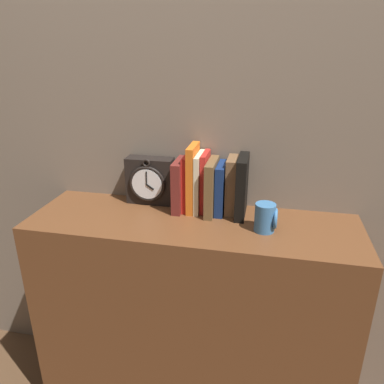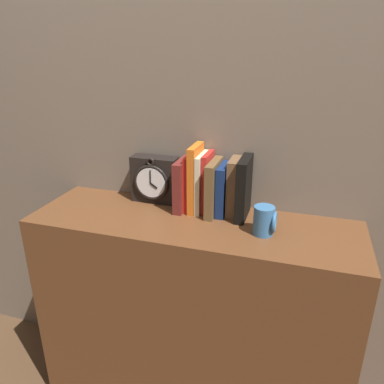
{
  "view_description": "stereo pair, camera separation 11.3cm",
  "coord_description": "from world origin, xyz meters",
  "px_view_note": "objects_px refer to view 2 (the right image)",
  "views": [
    {
      "loc": [
        0.25,
        -1.19,
        1.46
      ],
      "look_at": [
        0.0,
        0.0,
        0.98
      ],
      "focal_mm": 35.0,
      "sensor_mm": 36.0,
      "label": 1
    },
    {
      "loc": [
        0.36,
        -1.16,
        1.46
      ],
      "look_at": [
        0.0,
        0.0,
        0.98
      ],
      "focal_mm": 35.0,
      "sensor_mm": 36.0,
      "label": 2
    }
  ],
  "objects_px": {
    "book_slot0_maroon": "(183,185)",
    "book_slot5_brown": "(214,188)",
    "book_slot1_red": "(190,182)",
    "book_slot8_black": "(244,188)",
    "book_slot7_brown": "(234,187)",
    "book_slot2_orange": "(196,178)",
    "mug": "(265,221)",
    "clock": "(155,180)",
    "book_slot6_navy": "(223,189)",
    "book_slot3_cream": "(202,183)",
    "book_slot4_red": "(208,182)"
  },
  "relations": [
    {
      "from": "book_slot7_brown",
      "to": "clock",
      "type": "bearing_deg",
      "value": 176.48
    },
    {
      "from": "book_slot1_red",
      "to": "book_slot5_brown",
      "type": "height_order",
      "value": "book_slot1_red"
    },
    {
      "from": "book_slot1_red",
      "to": "book_slot5_brown",
      "type": "xyz_separation_m",
      "value": [
        0.1,
        -0.02,
        -0.01
      ]
    },
    {
      "from": "book_slot2_orange",
      "to": "book_slot7_brown",
      "type": "relative_size",
      "value": 1.19
    },
    {
      "from": "book_slot0_maroon",
      "to": "book_slot5_brown",
      "type": "distance_m",
      "value": 0.12
    },
    {
      "from": "clock",
      "to": "book_slot3_cream",
      "type": "distance_m",
      "value": 0.21
    },
    {
      "from": "book_slot0_maroon",
      "to": "book_slot7_brown",
      "type": "xyz_separation_m",
      "value": [
        0.2,
        0.01,
        0.01
      ]
    },
    {
      "from": "book_slot6_navy",
      "to": "book_slot1_red",
      "type": "bearing_deg",
      "value": 178.08
    },
    {
      "from": "book_slot0_maroon",
      "to": "book_slot2_orange",
      "type": "xyz_separation_m",
      "value": [
        0.05,
        0.01,
        0.03
      ]
    },
    {
      "from": "clock",
      "to": "mug",
      "type": "bearing_deg",
      "value": -18.66
    },
    {
      "from": "book_slot1_red",
      "to": "book_slot7_brown",
      "type": "xyz_separation_m",
      "value": [
        0.17,
        0.0,
        -0.0
      ]
    },
    {
      "from": "book_slot2_orange",
      "to": "book_slot3_cream",
      "type": "relative_size",
      "value": 1.14
    },
    {
      "from": "book_slot0_maroon",
      "to": "book_slot8_black",
      "type": "xyz_separation_m",
      "value": [
        0.23,
        -0.01,
        0.01
      ]
    },
    {
      "from": "book_slot3_cream",
      "to": "book_slot8_black",
      "type": "bearing_deg",
      "value": -3.88
    },
    {
      "from": "book_slot2_orange",
      "to": "mug",
      "type": "xyz_separation_m",
      "value": [
        0.28,
        -0.13,
        -0.08
      ]
    },
    {
      "from": "book_slot4_red",
      "to": "book_slot8_black",
      "type": "xyz_separation_m",
      "value": [
        0.14,
        -0.02,
        -0.0
      ]
    },
    {
      "from": "book_slot3_cream",
      "to": "clock",
      "type": "bearing_deg",
      "value": 172.25
    },
    {
      "from": "book_slot3_cream",
      "to": "book_slot8_black",
      "type": "relative_size",
      "value": 0.99
    },
    {
      "from": "book_slot4_red",
      "to": "book_slot7_brown",
      "type": "relative_size",
      "value": 1.06
    },
    {
      "from": "book_slot1_red",
      "to": "book_slot6_navy",
      "type": "bearing_deg",
      "value": -1.92
    },
    {
      "from": "book_slot1_red",
      "to": "book_slot3_cream",
      "type": "bearing_deg",
      "value": -5.2
    },
    {
      "from": "book_slot1_red",
      "to": "book_slot7_brown",
      "type": "bearing_deg",
      "value": 1.08
    },
    {
      "from": "book_slot2_orange",
      "to": "book_slot7_brown",
      "type": "xyz_separation_m",
      "value": [
        0.15,
        0.01,
        -0.02
      ]
    },
    {
      "from": "book_slot1_red",
      "to": "book_slot4_red",
      "type": "distance_m",
      "value": 0.07
    },
    {
      "from": "book_slot4_red",
      "to": "book_slot5_brown",
      "type": "relative_size",
      "value": 1.11
    },
    {
      "from": "book_slot3_cream",
      "to": "book_slot4_red",
      "type": "bearing_deg",
      "value": 19.72
    },
    {
      "from": "mug",
      "to": "book_slot8_black",
      "type": "bearing_deg",
      "value": 128.99
    },
    {
      "from": "book_slot0_maroon",
      "to": "book_slot5_brown",
      "type": "height_order",
      "value": "book_slot5_brown"
    },
    {
      "from": "book_slot1_red",
      "to": "book_slot8_black",
      "type": "height_order",
      "value": "book_slot8_black"
    },
    {
      "from": "book_slot5_brown",
      "to": "mug",
      "type": "height_order",
      "value": "book_slot5_brown"
    },
    {
      "from": "clock",
      "to": "book_slot1_red",
      "type": "relative_size",
      "value": 0.9
    },
    {
      "from": "book_slot1_red",
      "to": "book_slot8_black",
      "type": "relative_size",
      "value": 0.95
    },
    {
      "from": "book_slot6_navy",
      "to": "book_slot7_brown",
      "type": "height_order",
      "value": "book_slot7_brown"
    },
    {
      "from": "mug",
      "to": "book_slot7_brown",
      "type": "bearing_deg",
      "value": 134.56
    },
    {
      "from": "clock",
      "to": "book_slot2_orange",
      "type": "relative_size",
      "value": 0.76
    },
    {
      "from": "book_slot3_cream",
      "to": "book_slot4_red",
      "type": "relative_size",
      "value": 0.99
    },
    {
      "from": "clock",
      "to": "book_slot2_orange",
      "type": "xyz_separation_m",
      "value": [
        0.18,
        -0.03,
        0.03
      ]
    },
    {
      "from": "book_slot3_cream",
      "to": "mug",
      "type": "bearing_deg",
      "value": -26.5
    },
    {
      "from": "book_slot3_cream",
      "to": "book_slot8_black",
      "type": "distance_m",
      "value": 0.16
    },
    {
      "from": "book_slot0_maroon",
      "to": "book_slot6_navy",
      "type": "height_order",
      "value": "book_slot0_maroon"
    },
    {
      "from": "book_slot1_red",
      "to": "mug",
      "type": "distance_m",
      "value": 0.34
    },
    {
      "from": "book_slot4_red",
      "to": "book_slot5_brown",
      "type": "xyz_separation_m",
      "value": [
        0.03,
        -0.02,
        -0.01
      ]
    },
    {
      "from": "book_slot1_red",
      "to": "book_slot3_cream",
      "type": "height_order",
      "value": "book_slot3_cream"
    },
    {
      "from": "book_slot4_red",
      "to": "book_slot2_orange",
      "type": "bearing_deg",
      "value": -170.71
    },
    {
      "from": "clock",
      "to": "book_slot6_navy",
      "type": "relative_size",
      "value": 1.02
    },
    {
      "from": "book_slot2_orange",
      "to": "book_slot5_brown",
      "type": "distance_m",
      "value": 0.08
    },
    {
      "from": "book_slot6_navy",
      "to": "book_slot3_cream",
      "type": "bearing_deg",
      "value": -180.0
    },
    {
      "from": "book_slot0_maroon",
      "to": "book_slot6_navy",
      "type": "xyz_separation_m",
      "value": [
        0.16,
        0.01,
        -0.0
      ]
    },
    {
      "from": "book_slot7_brown",
      "to": "book_slot8_black",
      "type": "distance_m",
      "value": 0.04
    },
    {
      "from": "book_slot3_cream",
      "to": "mug",
      "type": "height_order",
      "value": "book_slot3_cream"
    }
  ]
}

